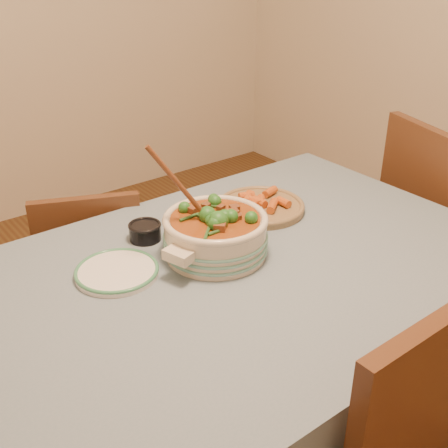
% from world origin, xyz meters
% --- Properties ---
extents(dining_table, '(1.68, 1.08, 0.76)m').
position_xyz_m(dining_table, '(0.00, 0.00, 0.66)').
color(dining_table, brown).
rests_on(dining_table, floor).
extents(stew_casserole, '(0.39, 0.37, 0.36)m').
position_xyz_m(stew_casserole, '(0.02, 0.10, 0.83)').
color(stew_casserole, beige).
rests_on(stew_casserole, dining_table).
extents(white_plate, '(0.28, 0.28, 0.02)m').
position_xyz_m(white_plate, '(-0.26, 0.18, 0.77)').
color(white_plate, white).
rests_on(white_plate, dining_table).
extents(condiment_bowl, '(0.11, 0.11, 0.05)m').
position_xyz_m(condiment_bowl, '(-0.10, 0.30, 0.79)').
color(condiment_bowl, black).
rests_on(condiment_bowl, dining_table).
extents(fried_plate, '(0.34, 0.34, 0.05)m').
position_xyz_m(fried_plate, '(0.31, 0.24, 0.78)').
color(fried_plate, olive).
rests_on(fried_plate, dining_table).
extents(chair_far, '(0.49, 0.49, 0.80)m').
position_xyz_m(chair_far, '(-0.12, 0.70, 0.45)').
color(chair_far, '#57321A').
rests_on(chair_far, floor).
extents(chair_right, '(0.55, 0.55, 0.95)m').
position_xyz_m(chair_right, '(1.12, 0.05, 0.54)').
color(chair_right, '#57321A').
rests_on(chair_right, floor).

